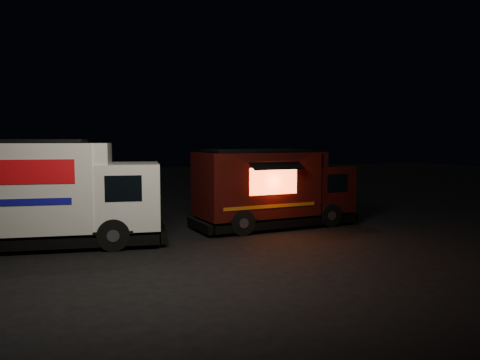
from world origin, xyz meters
TOP-DOWN VIEW (x-y plane):
  - ground at (0.00, 0.00)m, footprint 80.00×80.00m
  - white_truck at (-4.00, 0.98)m, footprint 6.85×2.88m
  - red_truck at (3.32, 1.91)m, footprint 6.04×2.96m

SIDE VIEW (x-z plane):
  - ground at x=0.00m, z-range 0.00..0.00m
  - red_truck at x=3.32m, z-range 0.00..2.69m
  - white_truck at x=-4.00m, z-range 0.00..3.02m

